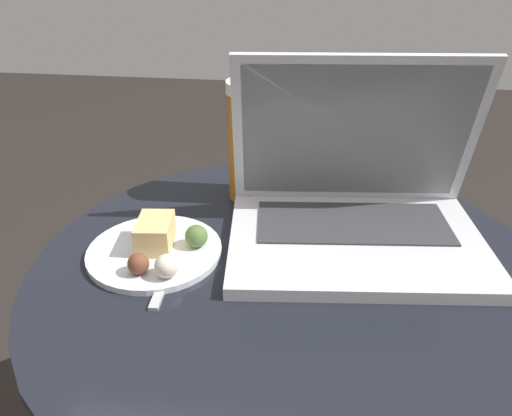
# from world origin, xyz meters

# --- Properties ---
(table) EXTENTS (0.71, 0.71, 0.55)m
(table) POSITION_xyz_m (0.00, 0.00, 0.39)
(table) COLOR #515156
(table) RESTS_ON ground_plane
(laptop) EXTENTS (0.38, 0.29, 0.26)m
(laptop) POSITION_xyz_m (0.08, 0.09, 0.60)
(laptop) COLOR silver
(laptop) RESTS_ON table
(beer_glass) EXTENTS (0.08, 0.08, 0.20)m
(beer_glass) POSITION_xyz_m (-0.08, 0.19, 0.64)
(beer_glass) COLOR #C6701E
(beer_glass) RESTS_ON table
(snack_plate) EXTENTS (0.19, 0.19, 0.05)m
(snack_plate) POSITION_xyz_m (-0.19, -0.00, 0.56)
(snack_plate) COLOR silver
(snack_plate) RESTS_ON table
(fork) EXTENTS (0.03, 0.17, 0.00)m
(fork) POSITION_xyz_m (-0.16, -0.02, 0.55)
(fork) COLOR #B2B2B7
(fork) RESTS_ON table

